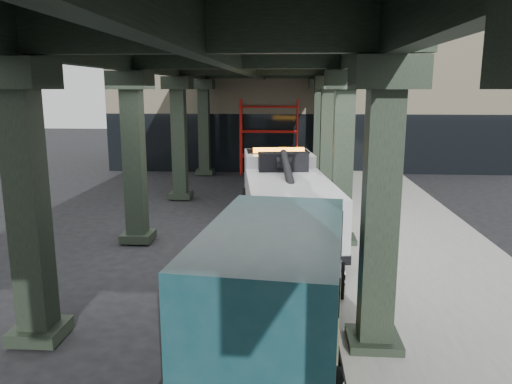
% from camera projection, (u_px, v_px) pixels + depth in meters
% --- Properties ---
extents(ground, '(90.00, 90.00, 0.00)m').
position_uv_depth(ground, '(245.00, 268.00, 12.80)').
color(ground, black).
rests_on(ground, ground).
extents(sidewalk, '(5.00, 40.00, 0.15)m').
position_uv_depth(sidewalk, '(406.00, 245.00, 14.45)').
color(sidewalk, gray).
rests_on(sidewalk, ground).
extents(lane_stripe, '(0.12, 38.00, 0.01)m').
position_uv_depth(lane_stripe, '(309.00, 245.00, 14.65)').
color(lane_stripe, silver).
rests_on(lane_stripe, ground).
extents(viaduct, '(7.40, 32.00, 6.40)m').
position_uv_depth(viaduct, '(236.00, 54.00, 13.68)').
color(viaduct, black).
rests_on(viaduct, ground).
extents(building, '(22.00, 10.00, 8.00)m').
position_uv_depth(building, '(304.00, 97.00, 31.41)').
color(building, '#C6B793').
rests_on(building, ground).
extents(scaffolding, '(3.08, 0.88, 4.00)m').
position_uv_depth(scaffolding, '(269.00, 135.00, 26.69)').
color(scaffolding, red).
rests_on(scaffolding, ground).
extents(tow_truck, '(3.18, 8.36, 2.68)m').
position_uv_depth(tow_truck, '(284.00, 194.00, 15.51)').
color(tow_truck, black).
rests_on(tow_truck, ground).
extents(towed_van, '(2.87, 6.01, 2.35)m').
position_uv_depth(towed_van, '(276.00, 283.00, 8.48)').
color(towed_van, '#11373E').
rests_on(towed_van, ground).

